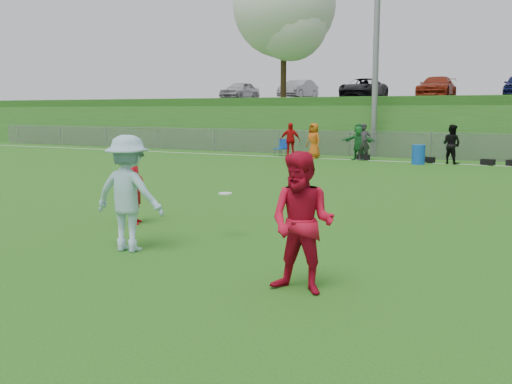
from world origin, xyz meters
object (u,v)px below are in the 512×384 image
Objects in this scene: player_red_left at (134,186)px; player_red_center at (302,223)px; frisbee at (225,193)px; recycling_bin at (418,154)px; player_blue at (129,194)px.

player_red_center is at bearing -149.85° from player_red_left.
recycling_bin reaches higher than frisbee.
player_red_left is 6.30× the size of frisbee.
recycling_bin is (0.07, 16.16, -0.40)m from frisbee.
player_red_left is 0.82× the size of player_blue.
frisbee is (0.94, 1.52, -0.13)m from player_blue.
player_red_left is 0.87× the size of player_red_center.
player_blue reaches higher than frisbee.
player_red_left is at bearing 152.67° from player_red_center.
player_blue is (1.40, -1.84, 0.17)m from player_red_left.
frisbee is (2.34, -0.32, 0.04)m from player_red_left.
player_blue reaches higher than player_red_center.
player_red_left is 2.36m from frisbee.
player_red_center reaches higher than player_red_left.
recycling_bin is at bearing -99.09° from player_blue.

